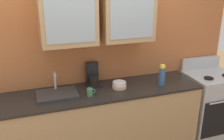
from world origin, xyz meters
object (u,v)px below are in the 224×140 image
Objects in this scene: bowl_stack at (119,85)px; vase at (162,75)px; sink_faucet at (57,94)px; coffee_maker at (93,77)px; cup_near_sink at (90,92)px; stove_range at (208,103)px.

vase is (0.54, -0.08, 0.10)m from bowl_stack.
coffee_maker is (0.47, 0.16, 0.09)m from sink_faucet.
vase is at bearing 0.39° from cup_near_sink.
cup_near_sink is 0.31m from coffee_maker.
bowl_stack is (-1.40, -0.00, 0.49)m from stove_range.
vase reaches higher than stove_range.
coffee_maker is at bearing 161.26° from vase.
sink_faucet is 1.66× the size of vase.
bowl_stack is 0.63× the size of vase.
stove_range reaches higher than bowl_stack.
bowl_stack is at bearing -2.36° from sink_faucet.
sink_faucet is at bearing -160.87° from coffee_maker.
vase reaches higher than bowl_stack.
sink_faucet is at bearing 174.94° from vase.
vase is 0.94m from cup_near_sink.
cup_near_sink is (-1.80, -0.09, 0.49)m from stove_range.
coffee_maker is (-0.28, 0.20, 0.07)m from bowl_stack.
coffee_maker is (-1.68, 0.19, 0.56)m from stove_range.
vase is 0.97× the size of coffee_maker.
stove_range is at bearing -0.77° from sink_faucet.
stove_range is 10.62× the size of cup_near_sink.
coffee_maker is at bearing 145.38° from bowl_stack.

